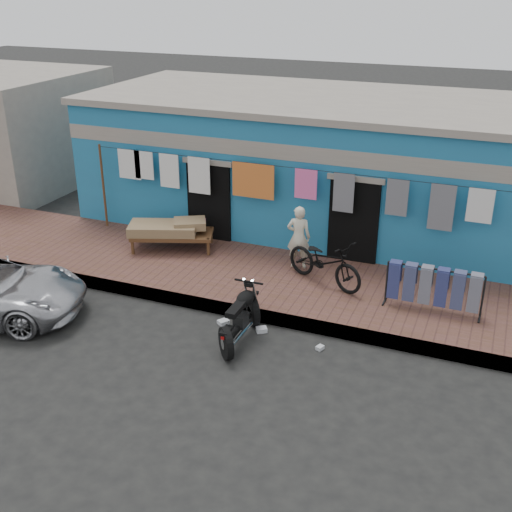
% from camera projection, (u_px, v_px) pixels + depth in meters
% --- Properties ---
extents(ground, '(80.00, 80.00, 0.00)m').
position_uv_depth(ground, '(213.00, 360.00, 11.12)').
color(ground, black).
rests_on(ground, ground).
extents(sidewalk, '(28.00, 3.00, 0.25)m').
position_uv_depth(sidewalk, '(274.00, 282.00, 13.62)').
color(sidewalk, brown).
rests_on(sidewalk, ground).
extents(curb, '(28.00, 0.10, 0.25)m').
position_uv_depth(curb, '(247.00, 313.00, 12.39)').
color(curb, gray).
rests_on(curb, ground).
extents(building, '(12.20, 5.20, 3.36)m').
position_uv_depth(building, '(329.00, 163.00, 16.36)').
color(building, '#226896').
rests_on(building, ground).
extents(clothesline, '(10.06, 0.06, 2.10)m').
position_uv_depth(clothesline, '(277.00, 187.00, 14.13)').
color(clothesline, brown).
rests_on(clothesline, sidewalk).
extents(seated_person, '(0.55, 0.42, 1.40)m').
position_uv_depth(seated_person, '(299.00, 237.00, 13.77)').
color(seated_person, beige).
rests_on(seated_person, sidewalk).
extents(bicycle, '(1.97, 1.35, 1.20)m').
position_uv_depth(bicycle, '(325.00, 257.00, 13.06)').
color(bicycle, black).
rests_on(bicycle, sidewalk).
extents(motorcycle, '(0.59, 1.58, 1.01)m').
position_uv_depth(motorcycle, '(240.00, 316.00, 11.51)').
color(motorcycle, black).
rests_on(motorcycle, ground).
extents(charpoy, '(2.57, 2.21, 0.66)m').
position_uv_depth(charpoy, '(172.00, 235.00, 14.85)').
color(charpoy, brown).
rests_on(charpoy, sidewalk).
extents(jeans_rack, '(1.88, 0.40, 0.90)m').
position_uv_depth(jeans_rack, '(434.00, 288.00, 12.10)').
color(jeans_rack, black).
rests_on(jeans_rack, sidewalk).
extents(litter_a, '(0.25, 0.23, 0.09)m').
position_uv_depth(litter_a, '(262.00, 330.00, 11.98)').
color(litter_a, silver).
rests_on(litter_a, ground).
extents(litter_b, '(0.15, 0.17, 0.07)m').
position_uv_depth(litter_b, '(320.00, 348.00, 11.42)').
color(litter_b, silver).
rests_on(litter_b, ground).
extents(litter_c, '(0.24, 0.25, 0.08)m').
position_uv_depth(litter_c, '(223.00, 322.00, 12.25)').
color(litter_c, silver).
rests_on(litter_c, ground).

